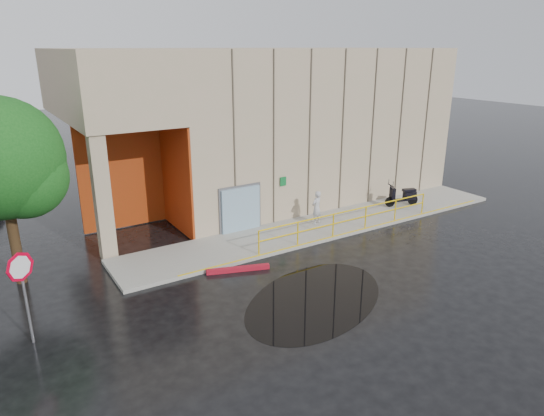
% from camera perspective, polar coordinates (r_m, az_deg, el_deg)
% --- Properties ---
extents(ground, '(120.00, 120.00, 0.00)m').
position_cam_1_polar(ground, '(17.53, 5.23, -9.08)').
color(ground, black).
rests_on(ground, ground).
extents(sidewalk, '(20.00, 3.00, 0.15)m').
position_cam_1_polar(sidewalk, '(23.01, 6.39, -2.02)').
color(sidewalk, gray).
rests_on(sidewalk, ground).
extents(building, '(20.00, 10.17, 8.00)m').
position_cam_1_polar(building, '(27.76, 0.06, 10.45)').
color(building, tan).
rests_on(building, ground).
extents(guardrail, '(9.56, 0.06, 1.03)m').
position_cam_1_polar(guardrail, '(21.99, 9.14, -1.45)').
color(guardrail, yellow).
rests_on(guardrail, sidewalk).
extents(person, '(0.67, 0.53, 1.59)m').
position_cam_1_polar(person, '(22.68, 5.26, 0.05)').
color(person, '#B0B1B5').
rests_on(person, sidewalk).
extents(scooter, '(1.89, 1.11, 1.42)m').
position_cam_1_polar(scooter, '(26.06, 15.13, 1.98)').
color(scooter, black).
rests_on(scooter, sidewalk).
extents(stop_sign, '(0.73, 0.50, 2.83)m').
position_cam_1_polar(stop_sign, '(15.07, -27.32, -7.42)').
color(stop_sign, slate).
rests_on(stop_sign, ground).
extents(red_curb, '(2.33, 0.95, 0.18)m').
position_cam_1_polar(red_curb, '(18.50, -4.00, -7.19)').
color(red_curb, maroon).
rests_on(red_curb, ground).
extents(puddle, '(7.20, 6.01, 0.01)m').
position_cam_1_polar(puddle, '(16.67, 5.09, -10.62)').
color(puddle, black).
rests_on(puddle, ground).
extents(tree_near, '(4.14, 4.14, 6.63)m').
position_cam_1_polar(tree_near, '(18.47, -28.82, 4.62)').
color(tree_near, black).
rests_on(tree_near, ground).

